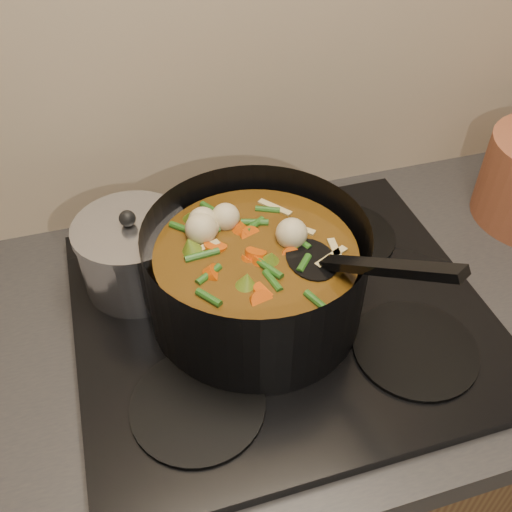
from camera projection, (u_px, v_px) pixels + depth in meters
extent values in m
cube|color=brown|center=(274.00, 465.00, 1.22)|extent=(2.60, 0.60, 0.86)
cube|color=black|center=(280.00, 328.00, 0.91)|extent=(2.64, 0.64, 0.05)
cube|color=black|center=(281.00, 314.00, 0.89)|extent=(0.62, 0.54, 0.02)
cylinder|color=black|center=(198.00, 405.00, 0.75)|extent=(0.18, 0.18, 0.01)
cylinder|color=black|center=(415.00, 349.00, 0.82)|extent=(0.18, 0.18, 0.01)
cylinder|color=black|center=(163.00, 272.00, 0.93)|extent=(0.18, 0.18, 0.01)
cylinder|color=black|center=(344.00, 235.00, 1.00)|extent=(0.18, 0.18, 0.01)
cylinder|color=black|center=(256.00, 272.00, 0.83)|extent=(0.40, 0.40, 0.16)
cylinder|color=black|center=(256.00, 306.00, 0.88)|extent=(0.31, 0.31, 0.01)
cylinder|color=#4C2E0D|center=(256.00, 279.00, 0.84)|extent=(0.29, 0.29, 0.11)
cylinder|color=#C64809|center=(285.00, 247.00, 0.81)|extent=(0.03, 0.03, 0.03)
cylinder|color=#C64809|center=(273.00, 221.00, 0.85)|extent=(0.04, 0.04, 0.03)
cylinder|color=#C64809|center=(215.00, 213.00, 0.87)|extent=(0.04, 0.04, 0.03)
cylinder|color=#C64809|center=(214.00, 252.00, 0.80)|extent=(0.03, 0.04, 0.03)
cylinder|color=#C64809|center=(213.00, 291.00, 0.75)|extent=(0.04, 0.04, 0.03)
cylinder|color=#C64809|center=(265.00, 273.00, 0.77)|extent=(0.04, 0.04, 0.03)
cylinder|color=#C64809|center=(308.00, 266.00, 0.78)|extent=(0.04, 0.04, 0.03)
cylinder|color=#C64809|center=(317.00, 225.00, 0.85)|extent=(0.04, 0.03, 0.03)
cylinder|color=#C64809|center=(257.00, 226.00, 0.84)|extent=(0.04, 0.04, 0.03)
cylinder|color=#C64809|center=(207.00, 227.00, 0.84)|extent=(0.04, 0.04, 0.03)
cylinder|color=#C64809|center=(227.00, 259.00, 0.79)|extent=(0.03, 0.03, 0.03)
sphere|color=#C7B88C|center=(301.00, 236.00, 0.80)|extent=(0.04, 0.04, 0.04)
sphere|color=#C7B88C|center=(228.00, 221.00, 0.83)|extent=(0.04, 0.04, 0.04)
sphere|color=#C7B88C|center=(230.00, 275.00, 0.75)|extent=(0.04, 0.04, 0.04)
sphere|color=#C7B88C|center=(304.00, 251.00, 0.78)|extent=(0.04, 0.04, 0.04)
cone|color=#5D741D|center=(287.00, 291.00, 0.73)|extent=(0.04, 0.04, 0.04)
cone|color=#5D741D|center=(310.00, 228.00, 0.83)|extent=(0.04, 0.04, 0.04)
cone|color=#5D741D|center=(223.00, 214.00, 0.85)|extent=(0.04, 0.04, 0.04)
cone|color=#5D741D|center=(201.00, 275.00, 0.76)|extent=(0.04, 0.04, 0.04)
cone|color=#5D741D|center=(300.00, 285.00, 0.74)|extent=(0.04, 0.04, 0.04)
cylinder|color=#25591A|center=(271.00, 230.00, 0.83)|extent=(0.01, 0.04, 0.01)
cylinder|color=#25591A|center=(231.00, 205.00, 0.87)|extent=(0.04, 0.03, 0.01)
cylinder|color=#25591A|center=(199.00, 234.00, 0.82)|extent=(0.04, 0.02, 0.01)
cylinder|color=#25591A|center=(210.00, 264.00, 0.77)|extent=(0.03, 0.04, 0.01)
cylinder|color=#25591A|center=(244.00, 273.00, 0.76)|extent=(0.03, 0.04, 0.01)
cylinder|color=#25591A|center=(297.00, 300.00, 0.73)|extent=(0.04, 0.02, 0.01)
cylinder|color=#25591A|center=(319.00, 261.00, 0.78)|extent=(0.04, 0.03, 0.01)
cylinder|color=#25591A|center=(296.00, 233.00, 0.82)|extent=(0.01, 0.04, 0.01)
cylinder|color=#25591A|center=(262.00, 228.00, 0.83)|extent=(0.04, 0.03, 0.01)
cylinder|color=#25591A|center=(214.00, 210.00, 0.86)|extent=(0.04, 0.02, 0.01)
cylinder|color=#25591A|center=(194.00, 244.00, 0.80)|extent=(0.03, 0.04, 0.01)
cylinder|color=#25591A|center=(217.00, 272.00, 0.76)|extent=(0.03, 0.04, 0.01)
cylinder|color=#25591A|center=(254.00, 274.00, 0.76)|extent=(0.04, 0.02, 0.01)
cylinder|color=#25591A|center=(314.00, 291.00, 0.74)|extent=(0.04, 0.04, 0.01)
cube|color=tan|center=(203.00, 265.00, 0.77)|extent=(0.05, 0.01, 0.00)
cube|color=tan|center=(283.00, 286.00, 0.74)|extent=(0.02, 0.05, 0.00)
cube|color=tan|center=(303.00, 232.00, 0.82)|extent=(0.05, 0.03, 0.00)
cube|color=tan|center=(227.00, 220.00, 0.84)|extent=(0.04, 0.04, 0.00)
cube|color=tan|center=(208.00, 273.00, 0.76)|extent=(0.03, 0.05, 0.00)
ellipsoid|color=black|center=(311.00, 261.00, 0.78)|extent=(0.07, 0.09, 0.01)
cube|color=black|center=(387.00, 268.00, 0.69)|extent=(0.11, 0.18, 0.12)
cylinder|color=silver|center=(135.00, 257.00, 0.89)|extent=(0.17, 0.17, 0.10)
cylinder|color=silver|center=(129.00, 228.00, 0.85)|extent=(0.17, 0.17, 0.01)
sphere|color=black|center=(127.00, 218.00, 0.84)|extent=(0.03, 0.03, 0.03)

